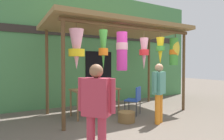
# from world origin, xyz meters

# --- Properties ---
(ground_plane) EXTENTS (30.00, 30.00, 0.00)m
(ground_plane) POSITION_xyz_m (0.00, 0.00, 0.00)
(ground_plane) COLOR #60564C
(shop_facade) EXTENTS (9.83, 0.29, 4.24)m
(shop_facade) POSITION_xyz_m (0.00, 2.55, 2.12)
(shop_facade) COLOR #47844C
(shop_facade) RESTS_ON ground_plane
(market_stall_canopy) EXTENTS (4.50, 2.22, 2.75)m
(market_stall_canopy) POSITION_xyz_m (0.17, 0.63, 2.36)
(market_stall_canopy) COLOR brown
(market_stall_canopy) RESTS_ON ground_plane
(display_table) EXTENTS (1.37, 0.68, 0.80)m
(display_table) POSITION_xyz_m (-0.64, 0.81, 0.71)
(display_table) COLOR brown
(display_table) RESTS_ON ground_plane
(flower_heap_on_table) EXTENTS (0.79, 0.55, 0.11)m
(flower_heap_on_table) POSITION_xyz_m (-0.54, 0.81, 0.85)
(flower_heap_on_table) COLOR red
(flower_heap_on_table) RESTS_ON display_table
(folding_chair) EXTENTS (0.56, 0.56, 0.84)m
(folding_chair) POSITION_xyz_m (0.42, 0.29, 0.50)
(folding_chair) COLOR #2347A8
(folding_chair) RESTS_ON ground_plane
(wicker_basket_by_table) EXTENTS (0.45, 0.45, 0.27)m
(wicker_basket_by_table) POSITION_xyz_m (-0.20, -0.17, 0.13)
(wicker_basket_by_table) COLOR brown
(wicker_basket_by_table) RESTS_ON ground_plane
(vendor_in_orange) EXTENTS (0.54, 0.37, 1.52)m
(vendor_in_orange) POSITION_xyz_m (0.45, -0.68, 0.89)
(vendor_in_orange) COLOR orange
(vendor_in_orange) RESTS_ON ground_plane
(customer_foreground) EXTENTS (0.43, 0.47, 1.51)m
(customer_foreground) POSITION_xyz_m (-1.83, -1.77, 0.88)
(customer_foreground) COLOR #B23347
(customer_foreground) RESTS_ON ground_plane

